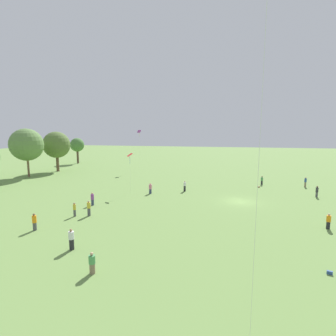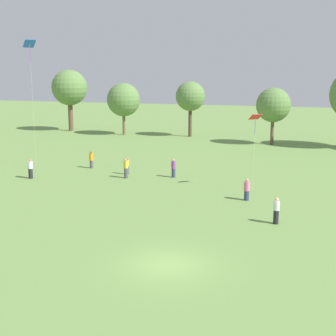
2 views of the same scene
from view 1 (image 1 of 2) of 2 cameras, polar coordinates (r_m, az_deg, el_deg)
name	(u,v)px [view 1 (image 1 of 2)]	position (r m, az deg, el deg)	size (l,w,h in m)	color
ground_plane	(240,201)	(39.37, 15.33, -7.04)	(240.00, 240.00, 0.00)	#6B8E47
tree_4	(27,145)	(64.22, -28.42, 4.48)	(6.94, 6.94, 10.49)	brown
tree_5	(56,145)	(69.80, -23.11, 4.65)	(6.43, 6.43, 9.78)	brown
tree_6	(77,145)	(84.12, -19.16, 4.73)	(4.12, 4.12, 7.72)	brown
person_0	(262,181)	(52.10, 19.75, -2.58)	(0.57, 0.57, 1.63)	#232328
person_1	(328,221)	(32.40, 31.55, -9.86)	(0.61, 0.61, 1.66)	#232328
person_2	(34,222)	(30.59, -27.07, -10.43)	(0.59, 0.59, 1.79)	#4C4C51
person_3	(71,239)	(24.73, -20.28, -14.38)	(0.64, 0.64, 1.86)	#232328
person_4	(74,209)	(33.40, -19.69, -8.49)	(0.47, 0.47, 1.68)	#4C4C51
person_5	(305,182)	(53.14, 27.74, -2.73)	(0.49, 0.49, 1.82)	#847056
person_6	(92,263)	(20.69, -16.20, -19.28)	(0.66, 0.66, 1.60)	#847056
person_7	(92,199)	(37.38, -16.13, -6.49)	(0.57, 0.57, 1.79)	#333D5B
person_8	(89,208)	(33.04, -16.86, -8.40)	(0.50, 0.50, 1.87)	#4C4C51
person_9	(317,192)	(46.20, 29.67, -4.47)	(0.42, 0.42, 1.74)	#4C4C51
person_10	(150,189)	(42.38, -3.87, -4.48)	(0.64, 0.64, 1.73)	#333D5B
person_11	(185,186)	(43.97, 3.65, -3.96)	(0.59, 0.59, 1.78)	#232328
kite_1	(139,133)	(65.62, -6.29, 7.61)	(1.06, 1.05, 10.15)	purple
kite_5	(130,156)	(42.56, -8.31, 2.61)	(1.20, 1.16, 6.48)	red
picnic_bag_0	(330,273)	(23.26, 31.75, -18.80)	(0.30, 0.42, 0.24)	#33518C
picnic_bag_1	(259,187)	(49.59, 19.18, -3.90)	(0.38, 0.39, 0.23)	#A58459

